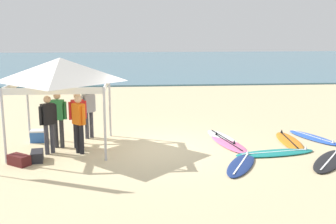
{
  "coord_description": "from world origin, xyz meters",
  "views": [
    {
      "loc": [
        -0.69,
        -12.12,
        3.61
      ],
      "look_at": [
        0.41,
        0.66,
        1.0
      ],
      "focal_mm": 44.4,
      "sensor_mm": 36.0,
      "label": 1
    }
  ],
  "objects_px": {
    "surfboard_orange": "(289,141)",
    "person_grey": "(89,109)",
    "cooler_box": "(39,136)",
    "surfboard_teal": "(275,153)",
    "gear_bag_near_tent": "(37,156)",
    "canopy_tent": "(60,70)",
    "surfboard_pink": "(228,143)",
    "gear_bag_by_pole": "(19,160)",
    "person_orange": "(79,120)",
    "surfboard_blue": "(313,138)",
    "surfboard_black": "(330,161)",
    "person_green": "(58,116)",
    "person_black": "(48,121)",
    "surfboard_navy": "(241,164)",
    "surfboard_white": "(223,138)",
    "person_red": "(78,116)"
  },
  "relations": [
    {
      "from": "surfboard_teal",
      "to": "person_grey",
      "type": "bearing_deg",
      "value": 157.67
    },
    {
      "from": "person_red",
      "to": "gear_bag_near_tent",
      "type": "relative_size",
      "value": 2.85
    },
    {
      "from": "surfboard_navy",
      "to": "gear_bag_by_pole",
      "type": "distance_m",
      "value": 5.94
    },
    {
      "from": "cooler_box",
      "to": "person_orange",
      "type": "bearing_deg",
      "value": -43.25
    },
    {
      "from": "surfboard_teal",
      "to": "surfboard_orange",
      "type": "xyz_separation_m",
      "value": [
        0.88,
        1.23,
        0.0
      ]
    },
    {
      "from": "person_red",
      "to": "surfboard_teal",
      "type": "bearing_deg",
      "value": -11.8
    },
    {
      "from": "surfboard_navy",
      "to": "gear_bag_by_pole",
      "type": "relative_size",
      "value": 3.69
    },
    {
      "from": "surfboard_white",
      "to": "person_black",
      "type": "distance_m",
      "value": 5.58
    },
    {
      "from": "person_grey",
      "to": "cooler_box",
      "type": "xyz_separation_m",
      "value": [
        -1.58,
        -0.34,
        -0.79
      ]
    },
    {
      "from": "person_red",
      "to": "gear_bag_near_tent",
      "type": "xyz_separation_m",
      "value": [
        -0.99,
        -1.26,
        -0.85
      ]
    },
    {
      "from": "surfboard_orange",
      "to": "person_grey",
      "type": "height_order",
      "value": "person_grey"
    },
    {
      "from": "canopy_tent",
      "to": "gear_bag_near_tent",
      "type": "distance_m",
      "value": 2.61
    },
    {
      "from": "surfboard_blue",
      "to": "surfboard_white",
      "type": "xyz_separation_m",
      "value": [
        -2.99,
        0.23,
        -0.0
      ]
    },
    {
      "from": "surfboard_pink",
      "to": "gear_bag_by_pole",
      "type": "bearing_deg",
      "value": -165.89
    },
    {
      "from": "surfboard_pink",
      "to": "person_black",
      "type": "distance_m",
      "value": 5.52
    },
    {
      "from": "gear_bag_near_tent",
      "to": "gear_bag_by_pole",
      "type": "distance_m",
      "value": 0.52
    },
    {
      "from": "surfboard_white",
      "to": "person_black",
      "type": "height_order",
      "value": "person_black"
    },
    {
      "from": "surfboard_blue",
      "to": "person_orange",
      "type": "xyz_separation_m",
      "value": [
        -7.5,
        -1.01,
        0.95
      ]
    },
    {
      "from": "surfboard_navy",
      "to": "person_grey",
      "type": "bearing_deg",
      "value": 143.27
    },
    {
      "from": "gear_bag_by_pole",
      "to": "surfboard_teal",
      "type": "bearing_deg",
      "value": 2.99
    },
    {
      "from": "gear_bag_near_tent",
      "to": "cooler_box",
      "type": "relative_size",
      "value": 1.2
    },
    {
      "from": "canopy_tent",
      "to": "surfboard_pink",
      "type": "height_order",
      "value": "canopy_tent"
    },
    {
      "from": "cooler_box",
      "to": "surfboard_navy",
      "type": "bearing_deg",
      "value": -26.04
    },
    {
      "from": "surfboard_orange",
      "to": "surfboard_black",
      "type": "height_order",
      "value": "same"
    },
    {
      "from": "surfboard_blue",
      "to": "gear_bag_by_pole",
      "type": "relative_size",
      "value": 3.62
    },
    {
      "from": "gear_bag_near_tent",
      "to": "canopy_tent",
      "type": "bearing_deg",
      "value": 65.56
    },
    {
      "from": "surfboard_orange",
      "to": "canopy_tent",
      "type": "bearing_deg",
      "value": -179.39
    },
    {
      "from": "surfboard_teal",
      "to": "person_black",
      "type": "distance_m",
      "value": 6.64
    },
    {
      "from": "surfboard_teal",
      "to": "surfboard_pink",
      "type": "height_order",
      "value": "same"
    },
    {
      "from": "surfboard_orange",
      "to": "surfboard_pink",
      "type": "height_order",
      "value": "same"
    },
    {
      "from": "canopy_tent",
      "to": "person_orange",
      "type": "relative_size",
      "value": 1.64
    },
    {
      "from": "surfboard_navy",
      "to": "surfboard_blue",
      "type": "distance_m",
      "value": 3.97
    },
    {
      "from": "surfboard_black",
      "to": "person_orange",
      "type": "xyz_separation_m",
      "value": [
        -6.91,
        1.39,
        0.95
      ]
    },
    {
      "from": "surfboard_teal",
      "to": "person_green",
      "type": "height_order",
      "value": "person_green"
    },
    {
      "from": "surfboard_black",
      "to": "person_orange",
      "type": "distance_m",
      "value": 7.11
    },
    {
      "from": "surfboard_teal",
      "to": "person_grey",
      "type": "xyz_separation_m",
      "value": [
        -5.57,
        2.29,
        0.95
      ]
    },
    {
      "from": "surfboard_black",
      "to": "person_grey",
      "type": "relative_size",
      "value": 1.34
    },
    {
      "from": "surfboard_pink",
      "to": "surfboard_black",
      "type": "bearing_deg",
      "value": -39.8
    },
    {
      "from": "person_grey",
      "to": "person_red",
      "type": "bearing_deg",
      "value": -101.02
    },
    {
      "from": "surfboard_white",
      "to": "gear_bag_by_pole",
      "type": "bearing_deg",
      "value": -160.14
    },
    {
      "from": "surfboard_black",
      "to": "person_green",
      "type": "relative_size",
      "value": 1.34
    },
    {
      "from": "canopy_tent",
      "to": "cooler_box",
      "type": "bearing_deg",
      "value": 139.55
    },
    {
      "from": "cooler_box",
      "to": "surfboard_teal",
      "type": "bearing_deg",
      "value": -15.26
    },
    {
      "from": "surfboard_pink",
      "to": "surfboard_orange",
      "type": "bearing_deg",
      "value": 2.54
    },
    {
      "from": "surfboard_navy",
      "to": "surfboard_black",
      "type": "xyz_separation_m",
      "value": [
        2.5,
        0.1,
        -0.0
      ]
    },
    {
      "from": "surfboard_orange",
      "to": "gear_bag_near_tent",
      "type": "distance_m",
      "value": 7.76
    },
    {
      "from": "person_green",
      "to": "gear_bag_near_tent",
      "type": "relative_size",
      "value": 2.85
    },
    {
      "from": "person_black",
      "to": "person_green",
      "type": "height_order",
      "value": "same"
    },
    {
      "from": "surfboard_navy",
      "to": "gear_bag_near_tent",
      "type": "xyz_separation_m",
      "value": [
        -5.51,
        0.88,
        0.1
      ]
    },
    {
      "from": "canopy_tent",
      "to": "person_grey",
      "type": "xyz_separation_m",
      "value": [
        0.65,
        1.13,
        -1.4
      ]
    }
  ]
}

